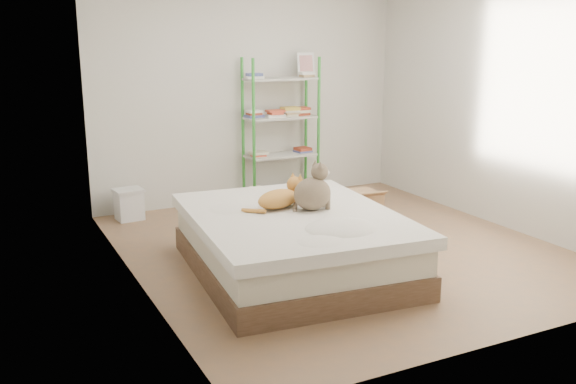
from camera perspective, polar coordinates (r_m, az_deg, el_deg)
room at (r=5.78m, az=4.86°, el=7.27°), size 3.81×4.21×2.61m
bed at (r=5.39m, az=0.47°, el=-4.53°), size 1.80×2.17×0.52m
orange_cat at (r=5.44m, az=-0.89°, el=-0.41°), size 0.56×0.43×0.20m
grey_cat at (r=5.37m, az=2.18°, el=0.47°), size 0.35×0.30×0.40m
shelf_unit at (r=7.63m, az=-0.58°, el=5.29°), size 0.90×0.36×1.74m
cardboard_box at (r=6.84m, az=6.03°, el=-1.36°), size 0.50×0.48×0.39m
white_bin at (r=7.13m, az=-13.95°, el=-1.04°), size 0.32×0.29×0.34m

